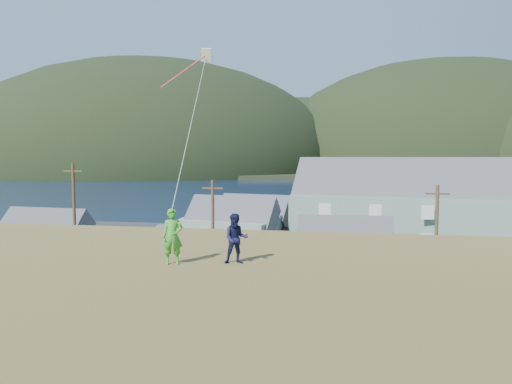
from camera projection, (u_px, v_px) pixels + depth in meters
ground at (271, 302)px, 32.56m from camera, size 900.00×900.00×0.00m
grass_strip at (266, 310)px, 30.60m from camera, size 110.00×8.00×0.10m
waterfront_lot at (293, 252)px, 49.26m from camera, size 72.00×36.00×0.12m
wharf at (269, 219)px, 72.85m from camera, size 26.00×14.00×0.90m
far_shore at (330, 169)px, 356.62m from camera, size 900.00×320.00×2.00m
far_hills at (383, 170)px, 300.72m from camera, size 760.00×265.00×143.00m
lodge at (457, 209)px, 48.91m from camera, size 36.49×15.85×12.42m
shed_teal at (42, 241)px, 42.87m from camera, size 8.83×6.52×6.64m
shed_palegreen_near at (231, 226)px, 50.19m from camera, size 10.93×7.98×7.24m
shed_white at (345, 250)px, 38.58m from camera, size 8.06×5.44×6.38m
shed_palegreen_far at (254, 216)px, 61.03m from camera, size 10.44×7.22×6.42m
utility_poles at (224, 234)px, 34.34m from camera, size 27.71×0.24×9.70m
parked_cars at (212, 236)px, 54.71m from camera, size 22.67×13.03×1.57m
kite_flyer_green at (173, 236)px, 13.25m from camera, size 0.69×0.56×1.63m
kite_flyer_navy at (236, 239)px, 13.34m from camera, size 0.83×0.72×1.47m
kite_rig at (203, 59)px, 20.25m from camera, size 1.22×4.14×9.93m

